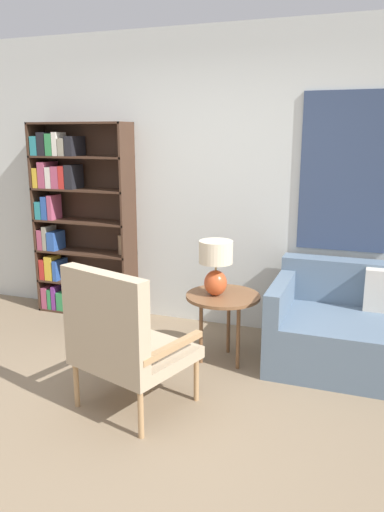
% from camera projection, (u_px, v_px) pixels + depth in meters
% --- Properties ---
extents(ground_plane, '(14.00, 14.00, 0.00)m').
position_uv_depth(ground_plane, '(112.00, 435.00, 3.03)').
color(ground_plane, '#847056').
extents(wall_back, '(6.40, 0.08, 2.70)m').
position_uv_depth(wall_back, '(220.00, 182.00, 4.54)').
color(wall_back, silver).
rests_on(wall_back, ground_plane).
extents(bookshelf, '(1.01, 0.30, 1.89)m').
position_uv_depth(bookshelf, '(72.00, 219.00, 4.96)').
color(bookshelf, '#422B1E').
rests_on(bookshelf, ground_plane).
extents(armchair, '(0.83, 0.80, 0.99)m').
position_uv_depth(armchair, '(121.00, 337.00, 3.17)').
color(armchair, tan).
rests_on(armchair, ground_plane).
extents(side_table, '(0.58, 0.58, 0.56)m').
position_uv_depth(side_table, '(223.00, 301.00, 3.91)').
color(side_table, brown).
rests_on(side_table, ground_plane).
extents(table_lamp, '(0.26, 0.26, 0.43)m').
position_uv_depth(table_lamp, '(216.00, 263.00, 3.83)').
color(table_lamp, '#C65128').
rests_on(table_lamp, side_table).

